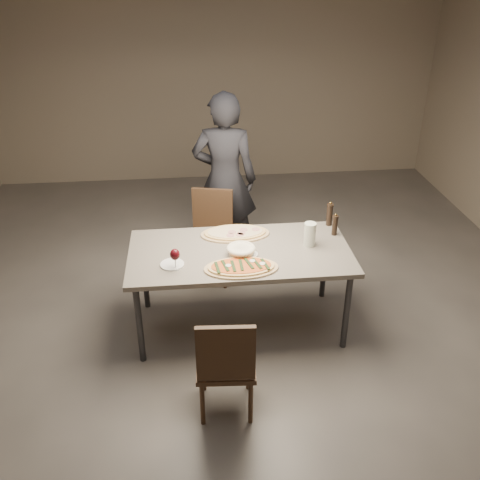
{
  "coord_description": "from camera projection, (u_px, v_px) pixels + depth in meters",
  "views": [
    {
      "loc": [
        -0.38,
        -3.74,
        2.91
      ],
      "look_at": [
        0.0,
        0.0,
        0.85
      ],
      "focal_mm": 40.0,
      "sensor_mm": 36.0,
      "label": 1
    }
  ],
  "objects": [
    {
      "name": "room",
      "position": [
        240.0,
        176.0,
        4.02
      ],
      "size": [
        7.0,
        7.0,
        7.0
      ],
      "color": "#5A534D",
      "rests_on": "ground"
    },
    {
      "name": "chair_far",
      "position": [
        211.0,
        230.0,
        5.21
      ],
      "size": [
        0.5,
        0.5,
        0.88
      ],
      "rotation": [
        0.0,
        0.0,
        2.92
      ],
      "color": "#3C2819",
      "rests_on": "ground"
    },
    {
      "name": "ham_pizza",
      "position": [
        235.0,
        233.0,
        4.56
      ],
      "size": [
        0.59,
        0.33,
        0.04
      ],
      "rotation": [
        0.0,
        0.0,
        -0.1
      ],
      "color": "tan",
      "rests_on": "dining_table"
    },
    {
      "name": "diner",
      "position": [
        225.0,
        180.0,
        5.32
      ],
      "size": [
        0.71,
        0.53,
        1.76
      ],
      "primitive_type": "imported",
      "rotation": [
        0.0,
        0.0,
        2.96
      ],
      "color": "black",
      "rests_on": "ground"
    },
    {
      "name": "carafe",
      "position": [
        310.0,
        234.0,
        4.36
      ],
      "size": [
        0.1,
        0.1,
        0.2
      ],
      "rotation": [
        0.0,
        0.0,
        0.11
      ],
      "color": "silver",
      "rests_on": "dining_table"
    },
    {
      "name": "dining_table",
      "position": [
        240.0,
        257.0,
        4.36
      ],
      "size": [
        1.8,
        0.9,
        0.75
      ],
      "color": "slate",
      "rests_on": "ground"
    },
    {
      "name": "side_plate",
      "position": [
        172.0,
        264.0,
        4.13
      ],
      "size": [
        0.19,
        0.19,
        0.01
      ],
      "rotation": [
        0.0,
        0.0,
        -0.36
      ],
      "color": "white",
      "rests_on": "dining_table"
    },
    {
      "name": "chair_near",
      "position": [
        226.0,
        362.0,
        3.57
      ],
      "size": [
        0.43,
        0.43,
        0.85
      ],
      "rotation": [
        0.0,
        0.0,
        -0.07
      ],
      "color": "#3C2819",
      "rests_on": "ground"
    },
    {
      "name": "pepper_mill_right",
      "position": [
        330.0,
        214.0,
        4.68
      ],
      "size": [
        0.06,
        0.06,
        0.22
      ],
      "rotation": [
        0.0,
        0.0,
        -0.09
      ],
      "color": "black",
      "rests_on": "dining_table"
    },
    {
      "name": "oil_dish",
      "position": [
        250.0,
        254.0,
        4.26
      ],
      "size": [
        0.13,
        0.13,
        0.01
      ],
      "rotation": [
        0.0,
        0.0,
        0.33
      ],
      "color": "white",
      "rests_on": "dining_table"
    },
    {
      "name": "pepper_mill_left",
      "position": [
        335.0,
        225.0,
        4.53
      ],
      "size": [
        0.05,
        0.05,
        0.2
      ],
      "rotation": [
        0.0,
        0.0,
        -0.02
      ],
      "color": "black",
      "rests_on": "dining_table"
    },
    {
      "name": "zucchini_pizza",
      "position": [
        241.0,
        267.0,
        4.07
      ],
      "size": [
        0.57,
        0.32,
        0.05
      ],
      "rotation": [
        0.0,
        0.0,
        0.07
      ],
      "color": "tan",
      "rests_on": "dining_table"
    },
    {
      "name": "wine_glass",
      "position": [
        175.0,
        255.0,
        4.03
      ],
      "size": [
        0.08,
        0.08,
        0.17
      ],
      "rotation": [
        0.0,
        0.0,
        0.19
      ],
      "color": "silver",
      "rests_on": "dining_table"
    },
    {
      "name": "bread_basket",
      "position": [
        241.0,
        250.0,
        4.24
      ],
      "size": [
        0.23,
        0.23,
        0.08
      ],
      "rotation": [
        0.0,
        0.0,
        0.41
      ],
      "color": "beige",
      "rests_on": "dining_table"
    }
  ]
}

